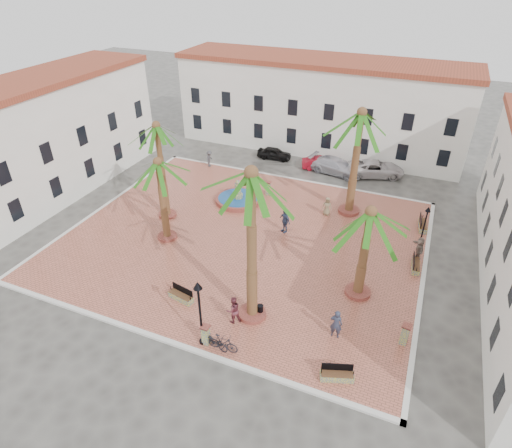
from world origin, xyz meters
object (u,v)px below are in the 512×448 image
object	(u,v)px
cyclist_a	(336,324)
pedestrian_fountain_b	(285,221)
bench_s	(181,296)
lamppost_e	(425,221)
palm_s	(251,190)
bollard_e	(405,334)
bench_e	(416,266)
bicycle_b	(223,343)
car_white	(375,169)
bench_ne	(422,225)
litter_bin	(260,310)
pedestrian_fountain_a	(327,206)
palm_sw	(159,172)
bicycle_a	(214,341)
palm_ne	(360,125)
palm_nw	(157,136)
fountain	(238,199)
bollard_n	(268,188)
palm_e	(369,224)
car_red	(321,163)
lamppost_s	(199,303)
pedestrian_east	(419,248)
bollard_se	(206,335)
car_silver	(336,166)
bench_se	(337,375)
car_black	(274,153)
pedestrian_north	(209,159)
cyclist_b	(233,310)

from	to	relation	value
cyclist_a	pedestrian_fountain_b	xyz separation A→B (m)	(-6.21, 9.03, 0.02)
bench_s	lamppost_e	bearing A→B (deg)	51.78
palm_s	bollard_e	world-z (taller)	palm_s
bench_e	bicycle_b	xyz separation A→B (m)	(-8.97, -11.47, 0.28)
car_white	bench_ne	bearing A→B (deg)	-168.43
litter_bin	pedestrian_fountain_a	bearing A→B (deg)	86.96
palm_sw	cyclist_a	distance (m)	15.60
bench_ne	bicycle_a	size ratio (longest dim) A/B	1.06
palm_ne	bench_s	xyz separation A→B (m)	(-7.32, -14.67, -7.26)
palm_nw	cyclist_a	world-z (taller)	palm_nw
fountain	palm_s	size ratio (longest dim) A/B	0.40
bollard_n	fountain	bearing A→B (deg)	-133.16
bicycle_b	fountain	bearing A→B (deg)	19.91
palm_nw	lamppost_e	distance (m)	20.23
palm_e	car_red	xyz separation A→B (m)	(-7.25, 17.44, -4.76)
lamppost_s	car_red	distance (m)	24.96
pedestrian_east	bollard_se	bearing A→B (deg)	-61.26
bicycle_a	car_silver	bearing A→B (deg)	8.28
fountain	bicycle_a	distance (m)	16.31
pedestrian_fountain_b	bicycle_b	bearing A→B (deg)	-54.42
car_white	bench_se	bearing A→B (deg)	165.44
bollard_se	pedestrian_fountain_a	xyz separation A→B (m)	(2.57, 16.01, 0.11)
litter_bin	fountain	bearing A→B (deg)	120.21
palm_nw	bench_ne	xyz separation A→B (m)	(19.49, 6.08, -6.61)
bench_e	car_black	bearing A→B (deg)	42.65
lamppost_e	car_red	xyz separation A→B (m)	(-10.40, 10.98, -1.97)
lamppost_s	pedestrian_north	xyz separation A→B (m)	(-10.57, 20.77, -2.13)
car_black	palm_sw	bearing A→B (deg)	168.94
pedestrian_north	bicycle_a	bearing A→B (deg)	-157.60
palm_s	pedestrian_fountain_b	size ratio (longest dim) A/B	5.03
palm_s	pedestrian_fountain_b	world-z (taller)	palm_s
palm_nw	bicycle_a	bearing A→B (deg)	-47.47
bench_se	bench_e	size ratio (longest dim) A/B	1.03
car_white	palm_ne	bearing A→B (deg)	154.76
palm_nw	palm_s	world-z (taller)	palm_s
bench_ne	car_red	world-z (taller)	car_red
bench_s	bench_se	world-z (taller)	bench_s
fountain	palm_ne	xyz separation A→B (m)	(9.27, 1.96, 7.24)
bollard_se	bench_ne	bearing A→B (deg)	59.37
bollard_e	litter_bin	world-z (taller)	bollard_e
bicycle_a	car_red	world-z (taller)	car_red
palm_e	pedestrian_fountain_b	bearing A→B (deg)	143.55
pedestrian_east	car_black	xyz separation A→B (m)	(-15.58, 12.62, -0.40)
palm_sw	bollard_se	distance (m)	12.16
bollard_se	bicycle_a	bearing A→B (deg)	-6.28
palm_s	car_black	world-z (taller)	palm_s
cyclist_b	pedestrian_fountain_b	xyz separation A→B (m)	(-0.46, 10.19, 0.07)
car_red	cyclist_b	bearing A→B (deg)	161.93
bench_se	pedestrian_east	xyz separation A→B (m)	(2.84, 12.23, 0.61)
palm_nw	car_white	xyz separation A→B (m)	(14.41, 14.42, -6.27)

